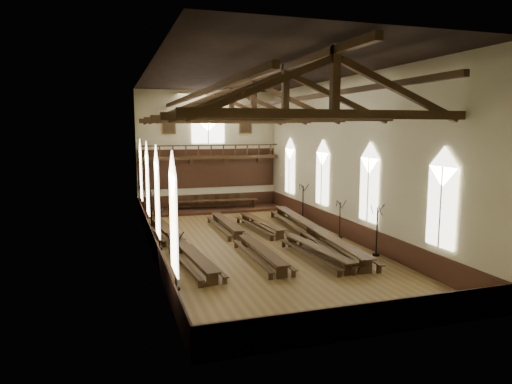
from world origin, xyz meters
The scene contains 21 objects.
ground centered at (0.00, 0.00, 0.00)m, with size 26.00×26.00×0.00m, color brown.
room_walls centered at (0.00, 0.00, 6.46)m, with size 26.00×26.00×26.00m.
wainscot_band centered at (0.00, 0.00, 0.60)m, with size 12.00×26.00×1.20m.
side_windows centered at (0.00, 0.00, 3.74)m, with size 11.85×19.80×4.50m.
end_window centered at (0.00, 12.90, 7.22)m, with size 2.80×0.12×3.80m.
minstrels_gallery centered at (0.00, 12.66, 3.91)m, with size 11.80×1.24×3.70m.
portraits centered at (0.00, 12.90, 7.10)m, with size 7.75×0.09×1.45m.
roof_trusses centered at (0.00, 0.00, 8.22)m, with size 11.70×25.70×2.80m.
refectory_row_a centered at (-4.62, 0.03, 0.49)m, with size 1.97×13.81×0.68m.
refectory_row_b centered at (-0.72, 0.09, 0.50)m, with size 1.43×13.83×0.69m.
refectory_row_c centered at (1.84, -0.53, 0.50)m, with size 1.96×13.86×0.68m.
refectory_row_d centered at (3.93, 0.00, 0.59)m, with size 2.24×15.10×0.81m.
dais centered at (0.05, 11.40, 0.10)m, with size 11.40×3.08×0.21m, color #391C11.
high_table centered at (0.05, 11.40, 0.80)m, with size 7.50×1.53×0.70m.
high_chairs centered at (0.05, 12.14, 0.78)m, with size 5.88×0.48×1.05m.
candelabrum_left_near centered at (-5.55, -6.53, 0.77)m, with size 0.76×0.71×2.52m.
candelabrum_left_mid centered at (-5.55, 0.34, 0.75)m, with size 0.74×0.70×2.45m.
candelabrum_left_far centered at (-5.55, 5.04, 0.87)m, with size 0.87×0.80×2.85m.
candelabrum_right_near centered at (5.55, -4.53, 0.86)m, with size 0.85×0.80×2.82m.
candelabrum_right_mid centered at (5.55, -0.35, 0.73)m, with size 0.67×0.74×2.41m.
candelabrum_right_far centered at (5.55, 5.42, 0.85)m, with size 0.74×0.86×2.78m.
Camera 1 is at (-8.00, -25.47, 6.90)m, focal length 32.00 mm.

